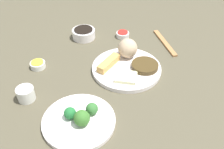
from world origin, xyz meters
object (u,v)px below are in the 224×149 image
(soy_sauce_bowl, at_px, (84,34))
(chopsticks_pair, at_px, (165,43))
(sauce_ramekin_hot_mustard, at_px, (38,65))
(teacup, at_px, (26,94))
(broccoli_plate, at_px, (79,121))
(sauce_ramekin_sweet_and_sour, at_px, (123,35))
(main_plate, at_px, (127,68))

(soy_sauce_bowl, height_order, chopsticks_pair, soy_sauce_bowl)
(sauce_ramekin_hot_mustard, bearing_deg, teacup, -77.17)
(broccoli_plate, relative_size, chopsticks_pair, 1.05)
(sauce_ramekin_sweet_and_sour, bearing_deg, soy_sauce_bowl, -165.59)
(chopsticks_pair, bearing_deg, main_plate, -120.75)
(broccoli_plate, bearing_deg, soy_sauce_bowl, 105.58)
(main_plate, bearing_deg, sauce_ramekin_hot_mustard, -170.36)
(sauce_ramekin_sweet_and_sour, bearing_deg, broccoli_plate, -94.06)
(main_plate, distance_m, sauce_ramekin_hot_mustard, 0.34)
(chopsticks_pair, bearing_deg, sauce_ramekin_sweet_and_sour, 175.67)
(teacup, bearing_deg, sauce_ramekin_sweet_and_sour, 62.66)
(broccoli_plate, height_order, sauce_ramekin_sweet_and_sour, sauce_ramekin_sweet_and_sour)
(broccoli_plate, distance_m, sauce_ramekin_hot_mustard, 0.33)
(sauce_ramekin_sweet_and_sour, bearing_deg, main_plate, -75.85)
(main_plate, bearing_deg, teacup, -142.80)
(sauce_ramekin_sweet_and_sour, relative_size, teacup, 0.98)
(sauce_ramekin_hot_mustard, bearing_deg, soy_sauce_bowl, 66.71)
(soy_sauce_bowl, xyz_separation_m, sauce_ramekin_hot_mustard, (-0.11, -0.25, -0.01))
(broccoli_plate, xyz_separation_m, chopsticks_pair, (0.23, 0.51, -0.00))
(soy_sauce_bowl, bearing_deg, main_plate, -39.89)
(sauce_ramekin_hot_mustard, relative_size, teacup, 0.98)
(sauce_ramekin_hot_mustard, bearing_deg, sauce_ramekin_sweet_and_sour, 46.54)
(broccoli_plate, bearing_deg, sauce_ramekin_sweet_and_sour, 85.94)
(sauce_ramekin_sweet_and_sour, xyz_separation_m, teacup, (-0.24, -0.46, 0.01))
(main_plate, xyz_separation_m, sauce_ramekin_sweet_and_sour, (-0.06, 0.24, 0.00))
(main_plate, height_order, sauce_ramekin_sweet_and_sour, sauce_ramekin_sweet_and_sour)
(main_plate, distance_m, teacup, 0.38)
(soy_sauce_bowl, distance_m, sauce_ramekin_hot_mustard, 0.27)
(soy_sauce_bowl, relative_size, sauce_ramekin_hot_mustard, 1.78)
(soy_sauce_bowl, bearing_deg, chopsticks_pair, 4.63)
(broccoli_plate, distance_m, sauce_ramekin_sweet_and_sour, 0.53)
(main_plate, height_order, sauce_ramekin_hot_mustard, sauce_ramekin_hot_mustard)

